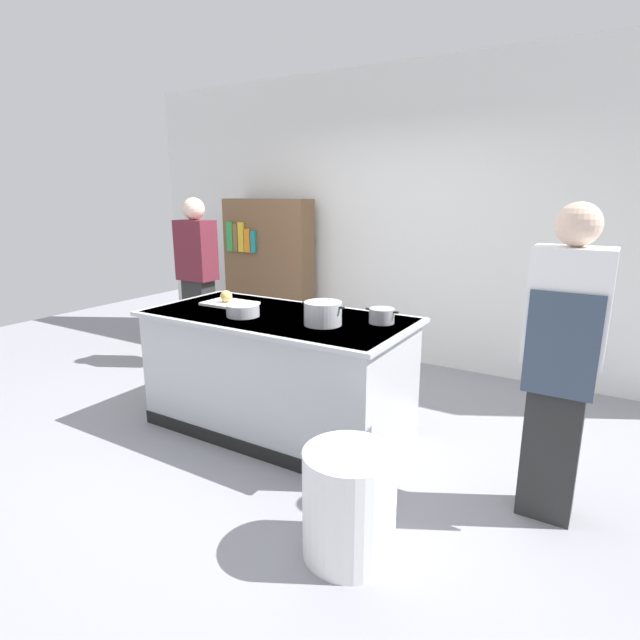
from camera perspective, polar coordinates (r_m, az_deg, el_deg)
The scene contains 12 objects.
ground_plane at distance 3.96m, azimuth -4.70°, elevation -12.15°, with size 10.00×10.00×0.00m, color gray.
back_wall at distance 5.40m, azimuth 8.35°, elevation 11.34°, with size 6.40×0.12×3.00m, color white.
counter_island at distance 3.78m, azimuth -4.85°, elevation -5.82°, with size 1.98×0.98×0.90m.
cutting_board at distance 4.03m, azimuth -10.26°, elevation 1.87°, with size 0.40×0.28×0.02m, color silver.
onion at distance 4.03m, azimuth -10.64°, elevation 2.68°, with size 0.09×0.09×0.09m, color tan.
stock_pot at distance 3.35m, azimuth 0.33°, elevation 0.77°, with size 0.32×0.25×0.16m.
sauce_pan at distance 3.42m, azimuth 7.05°, elevation 0.49°, with size 0.24×0.17×0.10m.
mixing_bowl at distance 3.63m, azimuth -8.77°, elevation 1.10°, with size 0.24×0.24×0.09m, color #B7BABF.
trash_bin at distance 2.62m, azimuth 3.34°, elevation -20.13°, with size 0.46×0.46×0.56m, color white.
person_chef at distance 2.91m, azimuth 25.83°, elevation -4.07°, with size 0.38×0.25×1.72m.
person_guest at distance 5.29m, azimuth -13.76°, elevation 4.61°, with size 0.38×0.24×1.72m.
bookshelf at distance 5.91m, azimuth -5.89°, elevation 5.34°, with size 1.10×0.31×1.70m.
Camera 1 is at (2.10, -2.86, 1.76)m, focal length 28.09 mm.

